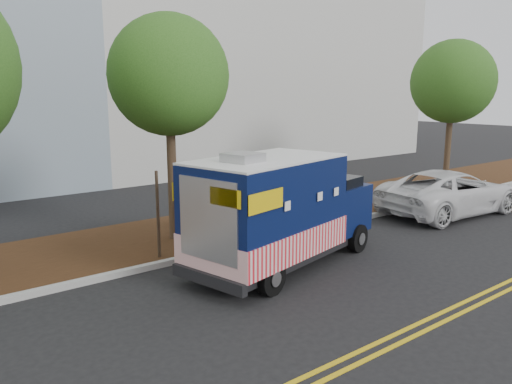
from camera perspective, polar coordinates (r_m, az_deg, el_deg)
ground at (r=12.26m, az=-3.54°, el=-9.32°), size 120.00×120.00×0.00m
curb at (r=13.35m, az=-6.95°, el=-7.28°), size 120.00×0.18×0.15m
mulch_strip at (r=15.12m, az=-11.06°, el=-5.18°), size 120.00×4.00×0.15m
centerline_near at (r=9.24m, az=12.89°, el=-16.81°), size 120.00×0.10×0.01m
centerline_far at (r=9.11m, az=14.16°, el=-17.32°), size 120.00×0.10×0.01m
tree_b at (r=14.20m, az=-9.94°, el=12.93°), size 3.32×3.32×6.44m
tree_d at (r=23.86m, az=21.56°, el=11.62°), size 3.61×3.61×6.58m
sign_post at (r=12.90m, az=-11.14°, el=-2.88°), size 0.06×0.06×2.40m
food_truck at (r=12.33m, az=2.58°, el=-2.56°), size 6.01×3.28×3.01m
white_car at (r=19.25m, az=21.27°, el=-0.00°), size 5.90×3.10×1.58m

